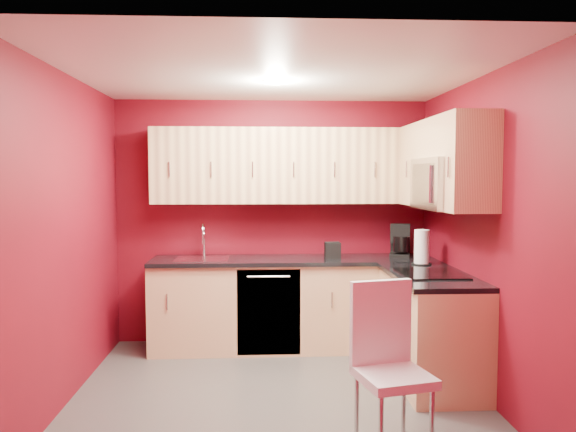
{
  "coord_description": "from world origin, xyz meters",
  "views": [
    {
      "loc": [
        -0.14,
        -4.33,
        1.72
      ],
      "look_at": [
        0.11,
        0.55,
        1.37
      ],
      "focal_mm": 35.0,
      "sensor_mm": 36.0,
      "label": 1
    }
  ],
  "objects": [
    {
      "name": "downlight",
      "position": [
        0.0,
        0.3,
        2.48
      ],
      "size": [
        0.2,
        0.2,
        0.01
      ],
      "primitive_type": "cylinder",
      "color": "white",
      "rests_on": "ceiling"
    },
    {
      "name": "wall_left",
      "position": [
        -1.6,
        0.0,
        1.25
      ],
      "size": [
        0.0,
        3.0,
        3.0
      ],
      "primitive_type": "plane",
      "rotation": [
        1.57,
        0.0,
        1.57
      ],
      "color": "maroon",
      "rests_on": "floor"
    },
    {
      "name": "dining_chair",
      "position": [
        0.7,
        -0.92,
        0.52
      ],
      "size": [
        0.51,
        0.53,
        1.04
      ],
      "primitive_type": null,
      "rotation": [
        0.0,
        0.0,
        0.23
      ],
      "color": "silver",
      "rests_on": "floor"
    },
    {
      "name": "countertop_right",
      "position": [
        1.29,
        0.23,
        0.89
      ],
      "size": [
        0.63,
        1.27,
        0.04
      ],
      "primitive_type": "cube",
      "color": "black",
      "rests_on": "base_cabinets_right"
    },
    {
      "name": "wall_back",
      "position": [
        0.0,
        1.5,
        1.25
      ],
      "size": [
        3.2,
        0.0,
        3.2
      ],
      "primitive_type": "plane",
      "rotation": [
        1.57,
        0.0,
        0.0
      ],
      "color": "maroon",
      "rests_on": "floor"
    },
    {
      "name": "base_cabinets_right",
      "position": [
        1.3,
        0.25,
        0.43
      ],
      "size": [
        0.6,
        1.3,
        0.87
      ],
      "primitive_type": "cube",
      "color": "tan",
      "rests_on": "floor"
    },
    {
      "name": "wall_front",
      "position": [
        0.0,
        -1.5,
        1.25
      ],
      "size": [
        3.2,
        0.0,
        3.2
      ],
      "primitive_type": "plane",
      "rotation": [
        -1.57,
        0.0,
        0.0
      ],
      "color": "maroon",
      "rests_on": "floor"
    },
    {
      "name": "cooktop",
      "position": [
        1.28,
        0.2,
        0.92
      ],
      "size": [
        0.5,
        0.55,
        0.01
      ],
      "primitive_type": "cube",
      "color": "black",
      "rests_on": "countertop_right"
    },
    {
      "name": "sink",
      "position": [
        -0.7,
        1.2,
        0.94
      ],
      "size": [
        0.52,
        0.42,
        0.35
      ],
      "color": "silver",
      "rests_on": "countertop_back"
    },
    {
      "name": "floor",
      "position": [
        0.0,
        0.0,
        0.0
      ],
      "size": [
        3.2,
        3.2,
        0.0
      ],
      "primitive_type": "plane",
      "color": "#43413F",
      "rests_on": "ground"
    },
    {
      "name": "microwave",
      "position": [
        1.39,
        0.2,
        1.66
      ],
      "size": [
        0.42,
        0.76,
        0.42
      ],
      "color": "silver",
      "rests_on": "upper_cabinets_right"
    },
    {
      "name": "napkin_holder",
      "position": [
        0.59,
        1.15,
        0.99
      ],
      "size": [
        0.15,
        0.15,
        0.16
      ],
      "primitive_type": null,
      "rotation": [
        0.0,
        0.0,
        0.01
      ],
      "color": "black",
      "rests_on": "countertop_back"
    },
    {
      "name": "wall_right",
      "position": [
        1.6,
        0.0,
        1.25
      ],
      "size": [
        0.0,
        3.0,
        3.0
      ],
      "primitive_type": "plane",
      "rotation": [
        1.57,
        0.0,
        -1.57
      ],
      "color": "maroon",
      "rests_on": "floor"
    },
    {
      "name": "base_cabinets_back",
      "position": [
        0.2,
        1.2,
        0.43
      ],
      "size": [
        2.8,
        0.6,
        0.87
      ],
      "primitive_type": "cube",
      "color": "tan",
      "rests_on": "floor"
    },
    {
      "name": "upper_cabinets_right",
      "position": [
        1.42,
        0.44,
        1.89
      ],
      "size": [
        0.35,
        1.55,
        0.75
      ],
      "color": "#EBC785",
      "rests_on": "wall_right"
    },
    {
      "name": "ceiling",
      "position": [
        0.0,
        0.0,
        2.5
      ],
      "size": [
        3.2,
        3.2,
        0.0
      ],
      "primitive_type": "plane",
      "rotation": [
        3.14,
        0.0,
        0.0
      ],
      "color": "white",
      "rests_on": "wall_back"
    },
    {
      "name": "coffee_maker",
      "position": [
        1.28,
        1.24,
        1.07
      ],
      "size": [
        0.26,
        0.31,
        0.33
      ],
      "primitive_type": null,
      "rotation": [
        0.0,
        0.0,
        -0.28
      ],
      "color": "black",
      "rests_on": "countertop_back"
    },
    {
      "name": "upper_cabinets_back",
      "position": [
        0.2,
        1.32,
        1.83
      ],
      "size": [
        2.8,
        0.35,
        0.75
      ],
      "primitive_type": "cube",
      "color": "#EBC785",
      "rests_on": "wall_back"
    },
    {
      "name": "paper_towel",
      "position": [
        1.36,
        0.73,
        1.07
      ],
      "size": [
        0.22,
        0.22,
        0.32
      ],
      "primitive_type": null,
      "rotation": [
        0.0,
        0.0,
        0.25
      ],
      "color": "white",
      "rests_on": "countertop_right"
    },
    {
      "name": "countertop_back",
      "position": [
        0.2,
        1.19,
        0.89
      ],
      "size": [
        2.8,
        0.63,
        0.04
      ],
      "primitive_type": "cube",
      "color": "black",
      "rests_on": "base_cabinets_back"
    },
    {
      "name": "dishwasher_front",
      "position": [
        -0.05,
        0.91,
        0.43
      ],
      "size": [
        0.6,
        0.02,
        0.82
      ],
      "primitive_type": "cube",
      "color": "black",
      "rests_on": "base_cabinets_back"
    }
  ]
}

